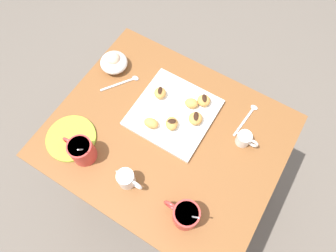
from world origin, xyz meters
TOP-DOWN VIEW (x-y plane):
  - ground_plane at (0.00, 0.00)m, footprint 8.00×8.00m
  - dining_table at (0.00, 0.00)m, footprint 0.85×0.71m
  - pastry_plate_square at (0.02, -0.09)m, footprint 0.29×0.29m
  - coffee_mug_red_left at (-0.21, 0.22)m, footprint 0.13×0.09m
  - coffee_mug_red_right at (0.21, 0.22)m, footprint 0.13×0.09m
  - cream_pitcher_white at (0.02, 0.22)m, footprint 0.10×0.06m
  - ice_cream_bowl at (0.35, -0.15)m, footprint 0.11×0.11m
  - chocolate_sauce_pitcher at (-0.25, -0.12)m, footprint 0.09×0.05m
  - saucer_lime_left at (0.29, 0.20)m, footprint 0.18×0.18m
  - loose_spoon_near_saucer at (-0.23, -0.23)m, footprint 0.03×0.16m
  - loose_spoon_by_plate at (0.27, -0.11)m, footprint 0.10×0.13m
  - beignet_0 at (-0.05, -0.19)m, footprint 0.06×0.06m
  - chocolate_drizzle_0 at (-0.05, -0.19)m, footprint 0.03×0.04m
  - beignet_1 at (0.07, 0.00)m, footprint 0.06×0.05m
  - beignet_2 at (0.11, -0.13)m, footprint 0.07×0.07m
  - chocolate_drizzle_2 at (0.11, -0.13)m, footprint 0.03×0.04m
  - beignet_3 at (-0.02, -0.15)m, footprint 0.06×0.05m
  - beignet_4 at (-0.07, -0.10)m, footprint 0.06×0.06m
  - chocolate_drizzle_4 at (-0.07, -0.10)m, footprint 0.03×0.04m
  - beignet_5 at (0.00, -0.04)m, footprint 0.07×0.07m
  - chocolate_drizzle_5 at (0.00, -0.04)m, footprint 0.04×0.03m

SIDE VIEW (x-z plane):
  - ground_plane at x=0.00m, z-range 0.00..0.00m
  - dining_table at x=0.00m, z-range 0.20..0.92m
  - loose_spoon_near_saucer at x=-0.23m, z-range 0.71..0.72m
  - loose_spoon_by_plate at x=0.27m, z-range 0.71..0.72m
  - saucer_lime_left at x=0.29m, z-range 0.71..0.72m
  - pastry_plate_square at x=0.02m, z-range 0.71..0.73m
  - chocolate_sauce_pitcher at x=-0.25m, z-range 0.71..0.77m
  - beignet_1 at x=0.07m, z-range 0.73..0.76m
  - beignet_3 at x=-0.02m, z-range 0.73..0.76m
  - beignet_0 at x=-0.05m, z-range 0.73..0.76m
  - beignet_2 at x=0.11m, z-range 0.73..0.76m
  - beignet_5 at x=0.00m, z-range 0.73..0.77m
  - beignet_4 at x=-0.07m, z-range 0.73..0.77m
  - ice_cream_bowl at x=0.35m, z-range 0.71..0.79m
  - cream_pitcher_white at x=0.02m, z-range 0.72..0.79m
  - coffee_mug_red_left at x=-0.21m, z-range 0.69..0.83m
  - coffee_mug_red_right at x=0.21m, z-range 0.69..0.84m
  - chocolate_drizzle_0 at x=-0.05m, z-range 0.76..0.77m
  - chocolate_drizzle_2 at x=0.11m, z-range 0.76..0.77m
  - chocolate_drizzle_5 at x=0.00m, z-range 0.76..0.77m
  - chocolate_drizzle_4 at x=-0.07m, z-range 0.76..0.77m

